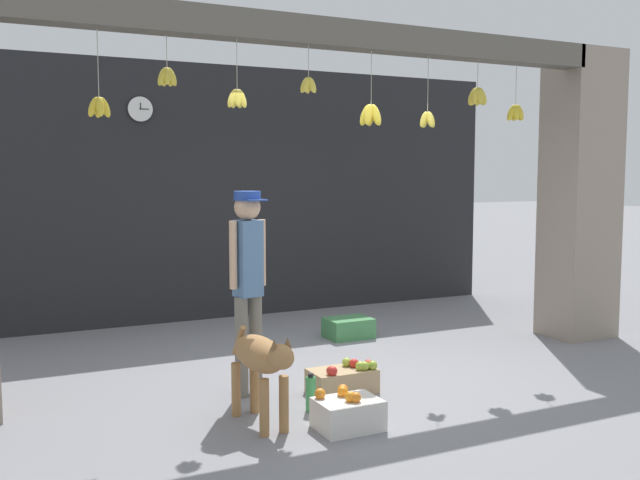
% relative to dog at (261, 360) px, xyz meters
% --- Properties ---
extents(ground_plane, '(60.00, 60.00, 0.00)m').
position_rel_dog_xyz_m(ground_plane, '(1.11, 0.85, -0.49)').
color(ground_plane, gray).
extents(shop_back_wall, '(7.63, 0.12, 3.18)m').
position_rel_dog_xyz_m(shop_back_wall, '(1.11, 3.91, 1.10)').
color(shop_back_wall, '#232326').
rests_on(shop_back_wall, ground_plane).
extents(shop_pillar_right, '(0.70, 0.60, 3.18)m').
position_rel_dog_xyz_m(shop_pillar_right, '(4.27, 1.15, 1.10)').
color(shop_pillar_right, gray).
rests_on(shop_pillar_right, ground_plane).
extents(storefront_awning, '(5.73, 0.27, 0.92)m').
position_rel_dog_xyz_m(storefront_awning, '(1.13, 0.97, 2.52)').
color(storefront_awning, '#5B564C').
extents(dog, '(0.31, 0.93, 0.71)m').
position_rel_dog_xyz_m(dog, '(0.00, 0.00, 0.00)').
color(dog, '#9E7042').
rests_on(dog, ground_plane).
extents(shopkeeper, '(0.34, 0.29, 1.70)m').
position_rel_dog_xyz_m(shopkeeper, '(0.17, 0.71, 0.52)').
color(shopkeeper, '#6B665B').
rests_on(shopkeeper, ground_plane).
extents(fruit_crate_oranges, '(0.46, 0.35, 0.29)m').
position_rel_dog_xyz_m(fruit_crate_oranges, '(0.53, -0.34, -0.37)').
color(fruit_crate_oranges, silver).
rests_on(fruit_crate_oranges, ground_plane).
extents(fruit_crate_apples, '(0.55, 0.33, 0.27)m').
position_rel_dog_xyz_m(fruit_crate_apples, '(0.90, 0.43, -0.38)').
color(fruit_crate_apples, tan).
rests_on(fruit_crate_apples, ground_plane).
extents(produce_box_green, '(0.50, 0.38, 0.22)m').
position_rel_dog_xyz_m(produce_box_green, '(1.89, 2.18, -0.38)').
color(produce_box_green, '#42844C').
rests_on(produce_box_green, ground_plane).
extents(water_bottle, '(0.08, 0.08, 0.30)m').
position_rel_dog_xyz_m(water_bottle, '(0.46, 0.13, -0.35)').
color(water_bottle, '#38934C').
rests_on(water_bottle, ground_plane).
extents(wall_clock, '(0.31, 0.03, 0.31)m').
position_rel_dog_xyz_m(wall_clock, '(-0.02, 3.84, 2.10)').
color(wall_clock, black).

